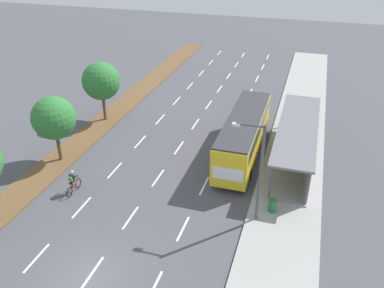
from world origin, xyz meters
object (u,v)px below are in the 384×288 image
Objects in this scene: trash_bin at (272,206)px; bus_shelter at (300,140)px; median_tree_third at (101,81)px; streetlight at (258,167)px; median_tree_second at (54,118)px; cyclist at (73,183)px; bus at (244,132)px.

bus_shelter is at bearing 81.26° from trash_bin.
median_tree_third is 0.85× the size of streetlight.
bus_shelter is at bearing 16.90° from median_tree_second.
streetlight is at bearing -104.67° from bus_shelter.
median_tree_second is 7.63m from median_tree_third.
streetlight is 7.65× the size of trash_bin.
median_tree_second is at bearing 133.83° from cyclist.
trash_bin is (16.81, -9.28, -3.32)m from median_tree_third.
streetlight is at bearing -74.35° from bus.
cyclist is at bearing -148.52° from bus_shelter.
median_tree_third is (-3.49, 11.07, 3.10)m from cyclist.
median_tree_third is at bearing 151.10° from trash_bin.
bus is 13.28× the size of trash_bin.
median_tree_second is 16.99m from trash_bin.
bus is at bearing 20.63° from median_tree_second.
cyclist is at bearing -140.00° from bus.
median_tree_second is at bearing -88.57° from median_tree_third.
bus_shelter is 18.59m from median_tree_second.
bus_shelter is 2.42× the size of median_tree_second.
streetlight is (15.59, -2.69, 0.23)m from median_tree_second.
median_tree_third is 18.85m from streetlight.
median_tree_third reaches higher than bus.
bus is at bearing 105.65° from streetlight.
bus_shelter is 7.23m from trash_bin.
cyclist is 13.44m from trash_bin.
trash_bin is at bearing -5.67° from median_tree_second.
median_tree_third is at bearing 172.83° from bus_shelter.
streetlight is (2.17, -7.74, 1.82)m from bus.
median_tree_second reaches higher than trash_bin.
bus_shelter is at bearing 4.35° from bus.
median_tree_second is at bearing -163.10° from bus_shelter.
median_tree_second is at bearing 170.22° from streetlight.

